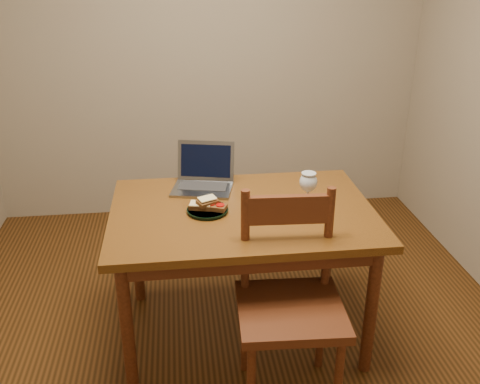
{
  "coord_description": "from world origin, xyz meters",
  "views": [
    {
      "loc": [
        -0.23,
        -2.34,
        1.9
      ],
      "look_at": [
        0.06,
        0.09,
        0.8
      ],
      "focal_mm": 40.0,
      "sensor_mm": 36.0,
      "label": 1
    }
  ],
  "objects": [
    {
      "name": "front_wall",
      "position": [
        0.0,
        -1.61,
        1.3
      ],
      "size": [
        3.2,
        0.02,
        2.6
      ],
      "primitive_type": "cube",
      "color": "gray",
      "rests_on": "floor"
    },
    {
      "name": "floor",
      "position": [
        0.0,
        0.0,
        -0.01
      ],
      "size": [
        3.2,
        3.2,
        0.02
      ],
      "primitive_type": "cube",
      "color": "black",
      "rests_on": "ground"
    },
    {
      "name": "milk_glass",
      "position": [
        0.4,
        0.03,
        0.83
      ],
      "size": [
        0.09,
        0.09,
        0.17
      ],
      "primitive_type": null,
      "color": "white",
      "rests_on": "table"
    },
    {
      "name": "plate",
      "position": [
        -0.11,
        0.01,
        0.75
      ],
      "size": [
        0.2,
        0.2,
        0.02
      ],
      "primitive_type": "cylinder",
      "color": "black",
      "rests_on": "table"
    },
    {
      "name": "back_wall",
      "position": [
        0.0,
        1.61,
        1.3
      ],
      "size": [
        3.2,
        0.02,
        2.6
      ],
      "primitive_type": "cube",
      "color": "gray",
      "rests_on": "floor"
    },
    {
      "name": "sandwich_tomato",
      "position": [
        -0.07,
        -0.0,
        0.77
      ],
      "size": [
        0.12,
        0.1,
        0.03
      ],
      "primitive_type": null,
      "rotation": [
        0.0,
        0.0,
        -0.41
      ],
      "color": "#381E0C",
      "rests_on": "plate"
    },
    {
      "name": "sandwich_cheese",
      "position": [
        -0.14,
        0.02,
        0.77
      ],
      "size": [
        0.12,
        0.09,
        0.03
      ],
      "primitive_type": null,
      "rotation": [
        0.0,
        0.0,
        -0.26
      ],
      "color": "#381E0C",
      "rests_on": "plate"
    },
    {
      "name": "table",
      "position": [
        0.07,
        0.02,
        0.65
      ],
      "size": [
        1.3,
        0.9,
        0.74
      ],
      "color": "#47260B",
      "rests_on": "floor"
    },
    {
      "name": "chair",
      "position": [
        0.22,
        -0.44,
        0.54
      ],
      "size": [
        0.48,
        0.46,
        0.49
      ],
      "rotation": [
        0.0,
        0.0,
        -0.05
      ],
      "color": "#38190B",
      "rests_on": "floor"
    },
    {
      "name": "sandwich_top",
      "position": [
        -0.11,
        0.01,
        0.8
      ],
      "size": [
        0.11,
        0.1,
        0.03
      ],
      "primitive_type": null,
      "rotation": [
        0.0,
        0.0,
        0.51
      ],
      "color": "#381E0C",
      "rests_on": "plate"
    },
    {
      "name": "laptop",
      "position": [
        -0.1,
        0.33,
        0.8
      ],
      "size": [
        0.37,
        0.35,
        0.23
      ],
      "rotation": [
        0.0,
        0.0,
        -0.23
      ],
      "color": "slate",
      "rests_on": "table"
    }
  ]
}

